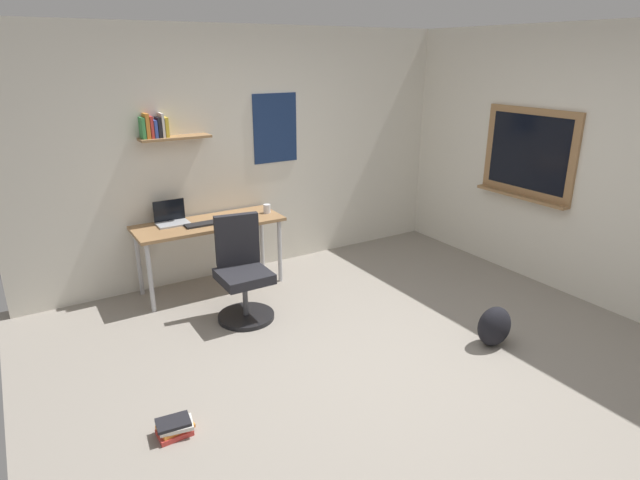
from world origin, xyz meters
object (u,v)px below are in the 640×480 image
object	(u,v)px
computer_mouse	(230,219)
backpack	(494,326)
office_chair	(242,275)
keyboard	(204,224)
desk	(209,229)
book_stack_on_floor	(175,427)
laptop	(171,218)
coffee_mug	(267,209)

from	to	relation	value
computer_mouse	backpack	xyz separation A→B (m)	(1.40, -2.25, -0.57)
office_chair	keyboard	world-z (taller)	office_chair
desk	keyboard	world-z (taller)	keyboard
desk	book_stack_on_floor	size ratio (longest dim) A/B	6.02
backpack	book_stack_on_floor	world-z (taller)	backpack
laptop	coffee_mug	world-z (taller)	laptop
keyboard	desk	bearing A→B (deg)	43.58
keyboard	computer_mouse	bearing A→B (deg)	0.00
backpack	laptop	bearing A→B (deg)	128.16
backpack	book_stack_on_floor	distance (m)	2.64
desk	computer_mouse	world-z (taller)	computer_mouse
book_stack_on_floor	desk	bearing A→B (deg)	63.32
backpack	coffee_mug	bearing A→B (deg)	112.70
laptop	keyboard	size ratio (longest dim) A/B	0.84
desk	keyboard	size ratio (longest dim) A/B	3.99
office_chair	keyboard	distance (m)	0.76
keyboard	coffee_mug	size ratio (longest dim) A/B	4.02
coffee_mug	backpack	size ratio (longest dim) A/B	0.27
laptop	backpack	bearing A→B (deg)	-51.84
keyboard	computer_mouse	xyz separation A→B (m)	(0.28, 0.00, 0.01)
keyboard	coffee_mug	bearing A→B (deg)	4.02
keyboard	coffee_mug	xyz separation A→B (m)	(0.71, 0.05, 0.04)
laptop	keyboard	distance (m)	0.33
computer_mouse	coffee_mug	bearing A→B (deg)	6.60
keyboard	computer_mouse	world-z (taller)	computer_mouse
computer_mouse	backpack	bearing A→B (deg)	-58.23
laptop	backpack	xyz separation A→B (m)	(1.93, -2.46, -0.60)
office_chair	book_stack_on_floor	xyz separation A→B (m)	(-1.04, -1.27, -0.35)
laptop	book_stack_on_floor	size ratio (longest dim) A/B	1.27
office_chair	keyboard	size ratio (longest dim) A/B	2.57
keyboard	laptop	bearing A→B (deg)	141.13
laptop	book_stack_on_floor	distance (m)	2.38
backpack	book_stack_on_floor	size ratio (longest dim) A/B	1.40
desk	laptop	size ratio (longest dim) A/B	4.76
keyboard	computer_mouse	distance (m)	0.28
book_stack_on_floor	keyboard	bearing A→B (deg)	64.23
desk	backpack	bearing A→B (deg)	-55.42
keyboard	book_stack_on_floor	xyz separation A→B (m)	(-0.94, -1.96, -0.68)
desk	computer_mouse	xyz separation A→B (m)	(0.21, -0.07, 0.09)
desk	laptop	xyz separation A→B (m)	(-0.33, 0.14, 0.13)
laptop	backpack	world-z (taller)	laptop
keyboard	book_stack_on_floor	distance (m)	2.27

